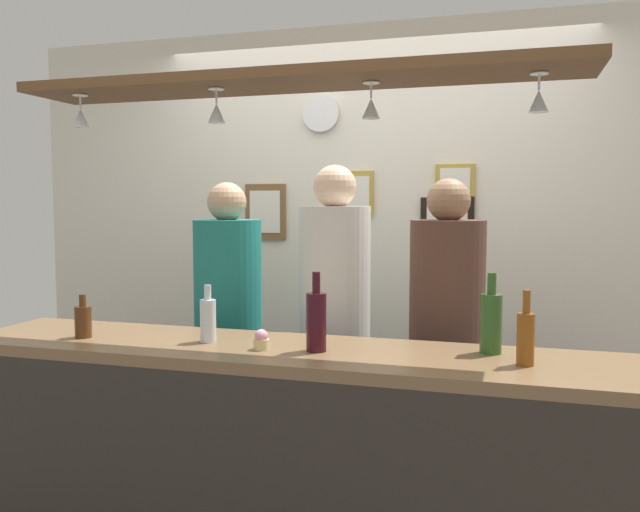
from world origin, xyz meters
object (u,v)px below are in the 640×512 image
bottle_beer_brown_stubby (83,321)px  cupcake (261,340)px  bottle_beer_amber_tall (526,337)px  picture_frame_lower_pair (447,213)px  bottle_soda_clear (208,319)px  person_right_brown_shirt (447,325)px  picture_frame_crest (358,193)px  bottle_champagne_green (491,322)px  person_left_teal_shirt (228,314)px  wall_clock (321,113)px  person_middle_white_patterned_shirt (335,309)px  picture_frame_upper_small (455,180)px  picture_frame_caricature (265,212)px  bottle_wine_dark_red (316,320)px

bottle_beer_brown_stubby → cupcake: bottle_beer_brown_stubby is taller
bottle_beer_amber_tall → picture_frame_lower_pair: bearing=105.7°
bottle_soda_clear → cupcake: (0.25, -0.07, -0.06)m
person_right_brown_shirt → picture_frame_crest: bearing=127.7°
picture_frame_crest → bottle_champagne_green: bearing=-57.9°
bottle_beer_brown_stubby → picture_frame_crest: size_ratio=0.69×
person_left_teal_shirt → bottle_champagne_green: 1.40m
wall_clock → picture_frame_crest: bearing=1.6°
bottle_beer_amber_tall → wall_clock: bearing=128.9°
person_middle_white_patterned_shirt → person_right_brown_shirt: person_middle_white_patterned_shirt is taller
picture_frame_upper_small → picture_frame_lower_pair: (-0.04, 0.00, -0.19)m
person_right_brown_shirt → wall_clock: size_ratio=7.60×
person_left_teal_shirt → person_right_brown_shirt: size_ratio=1.00×
cupcake → picture_frame_crest: picture_frame_crest is taller
bottle_soda_clear → picture_frame_upper_small: picture_frame_upper_small is taller
bottle_champagne_green → wall_clock: size_ratio=1.36×
picture_frame_caricature → person_left_teal_shirt: bearing=-82.9°
bottle_soda_clear → bottle_wine_dark_red: bottle_wine_dark_red is taller
bottle_wine_dark_red → bottle_beer_amber_tall: (0.75, 0.00, -0.02)m
person_middle_white_patterned_shirt → picture_frame_caricature: 1.11m
person_middle_white_patterned_shirt → picture_frame_crest: (-0.07, 0.77, 0.57)m
bottle_beer_amber_tall → picture_frame_upper_small: (-0.36, 1.43, 0.58)m
person_left_teal_shirt → wall_clock: (0.26, 0.76, 1.09)m
person_middle_white_patterned_shirt → bottle_beer_amber_tall: 1.08m
bottle_beer_amber_tall → picture_frame_crest: picture_frame_crest is taller
person_middle_white_patterned_shirt → person_left_teal_shirt: bearing=180.0°
bottle_champagne_green → cupcake: size_ratio=3.85×
picture_frame_caricature → picture_frame_lower_pair: picture_frame_caricature is taller
person_right_brown_shirt → picture_frame_caricature: (-1.18, 0.77, 0.50)m
bottle_beer_amber_tall → picture_frame_caricature: size_ratio=0.76×
person_middle_white_patterned_shirt → picture_frame_upper_small: picture_frame_upper_small is taller
bottle_champagne_green → wall_clock: bearing=129.0°
person_left_teal_shirt → bottle_champagne_green: size_ratio=5.55×
person_right_brown_shirt → picture_frame_lower_pair: person_right_brown_shirt is taller
person_middle_white_patterned_shirt → bottle_wine_dark_red: 0.68m
wall_clock → bottle_beer_amber_tall: bearing=-51.1°
bottle_beer_brown_stubby → wall_clock: wall_clock is taller
bottle_wine_dark_red → picture_frame_crest: (-0.17, 1.43, 0.49)m
person_right_brown_shirt → bottle_soda_clear: person_right_brown_shirt is taller
bottle_champagne_green → wall_clock: 1.90m
person_left_teal_shirt → cupcake: 0.83m
bottle_beer_amber_tall → cupcake: size_ratio=3.33×
bottle_champagne_green → picture_frame_crest: picture_frame_crest is taller
picture_frame_crest → bottle_beer_amber_tall: bearing=-57.2°
person_left_teal_shirt → cupcake: (0.46, -0.70, 0.04)m
person_middle_white_patterned_shirt → picture_frame_lower_pair: 1.00m
bottle_beer_brown_stubby → picture_frame_lower_pair: picture_frame_lower_pair is taller
bottle_soda_clear → wall_clock: 1.71m
person_left_teal_shirt → person_middle_white_patterned_shirt: bearing=0.0°
person_right_brown_shirt → picture_frame_caricature: size_ratio=4.91×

